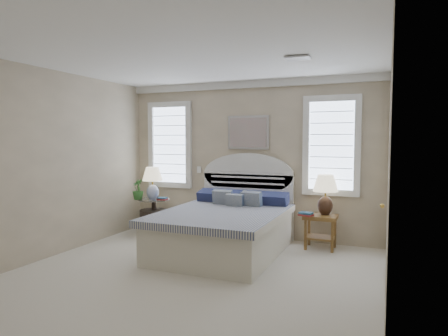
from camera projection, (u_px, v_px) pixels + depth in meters
floor at (180, 283)px, 4.72m from camera, size 4.50×5.00×0.01m
ceiling at (178, 51)px, 4.53m from camera, size 4.50×5.00×0.01m
wall_back at (249, 160)px, 6.93m from camera, size 4.50×0.02×2.70m
wall_left at (35, 165)px, 5.48m from camera, size 0.02×5.00×2.70m
wall_right at (388, 176)px, 3.77m from camera, size 0.02×5.00×2.70m
crown_molding at (248, 84)px, 6.81m from camera, size 4.50×0.08×0.12m
hvac_vent at (298, 58)px, 4.82m from camera, size 0.30×0.20×0.02m
switch_plate at (199, 170)px, 7.29m from camera, size 0.08×0.01×0.12m
window_left at (170, 145)px, 7.49m from camera, size 0.90×0.06×1.60m
window_right at (331, 146)px, 6.36m from camera, size 0.90×0.06×1.60m
painting at (248, 132)px, 6.86m from camera, size 0.74×0.04×0.58m
closet_door at (386, 180)px, 4.90m from camera, size 0.02×1.80×2.40m
bed at (226, 226)px, 6.04m from camera, size 1.72×2.28×1.47m
side_table_left at (154, 212)px, 7.21m from camera, size 0.56×0.56×0.63m
nightstand_right at (320, 224)px, 6.18m from camera, size 0.50×0.40×0.53m
floor_pot at (153, 222)px, 7.19m from camera, size 0.58×0.58×0.44m
lamp_left at (153, 180)px, 7.12m from camera, size 0.43×0.43×0.58m
lamp_right at (325, 190)px, 6.19m from camera, size 0.42×0.42×0.63m
potted_plant at (138, 189)px, 7.11m from camera, size 0.27×0.27×0.36m
books_left at (162, 199)px, 7.08m from camera, size 0.17×0.13×0.05m
books_right at (306, 214)px, 6.11m from camera, size 0.24×0.20×0.06m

